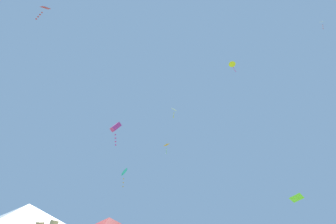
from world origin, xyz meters
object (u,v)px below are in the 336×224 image
at_px(kite_white_delta, 174,110).
at_px(kite_cyan_delta, 124,172).
at_px(kite_white_diamond, 322,22).
at_px(kite_yellow_delta, 232,64).
at_px(canopy_tent_white, 26,216).
at_px(kite_lime_diamond, 296,197).
at_px(kite_orange_diamond, 166,145).
at_px(kite_magenta_box, 116,128).
at_px(kite_red_diamond, 45,8).

relative_size(kite_white_delta, kite_cyan_delta, 0.82).
relative_size(kite_white_diamond, kite_yellow_delta, 1.10).
height_order(canopy_tent_white, kite_yellow_delta, kite_yellow_delta).
distance_m(kite_white_delta, kite_lime_diamond, 22.05).
distance_m(kite_white_delta, kite_cyan_delta, 13.18).
xyz_separation_m(kite_white_delta, kite_orange_diamond, (-1.40, -2.76, -7.66)).
distance_m(kite_white_delta, kite_orange_diamond, 8.26).
bearing_deg(kite_orange_diamond, kite_white_diamond, -39.32).
height_order(kite_yellow_delta, kite_magenta_box, kite_yellow_delta).
bearing_deg(canopy_tent_white, kite_magenta_box, 79.39).
bearing_deg(kite_orange_diamond, kite_yellow_delta, -62.93).
relative_size(kite_white_diamond, kite_white_delta, 0.65).
bearing_deg(kite_red_diamond, kite_cyan_delta, 84.16).
relative_size(kite_magenta_box, kite_lime_diamond, 1.70).
relative_size(kite_yellow_delta, kite_lime_diamond, 0.77).
bearing_deg(kite_orange_diamond, kite_red_diamond, -111.47).
relative_size(kite_yellow_delta, kite_magenta_box, 0.45).
relative_size(canopy_tent_white, kite_magenta_box, 1.32).
relative_size(canopy_tent_white, kite_yellow_delta, 2.89).
xyz_separation_m(kite_white_diamond, kite_lime_diamond, (-4.33, 7.07, -17.74)).
bearing_deg(canopy_tent_white, kite_yellow_delta, 21.49).
xyz_separation_m(canopy_tent_white, kite_lime_diamond, (20.34, 11.34, 3.10)).
height_order(kite_magenta_box, kite_orange_diamond, kite_orange_diamond).
xyz_separation_m(kite_magenta_box, kite_lime_diamond, (18.53, 1.69, -6.68)).
distance_m(canopy_tent_white, kite_red_diamond, 12.51).
xyz_separation_m(kite_magenta_box, kite_red_diamond, (-2.83, -12.63, 2.33)).
xyz_separation_m(kite_white_diamond, kite_yellow_delta, (-10.68, 1.24, -5.54)).
bearing_deg(kite_lime_diamond, kite_yellow_delta, -137.42).
bearing_deg(kite_lime_diamond, kite_white_delta, 139.55).
bearing_deg(kite_yellow_delta, kite_lime_diamond, 42.58).
xyz_separation_m(kite_yellow_delta, kite_lime_diamond, (6.35, 5.83, -12.20)).
distance_m(kite_red_diamond, kite_orange_diamond, 23.00).
height_order(kite_red_diamond, kite_cyan_delta, kite_red_diamond).
height_order(canopy_tent_white, kite_red_diamond, kite_red_diamond).
bearing_deg(kite_magenta_box, kite_red_diamond, -102.64).
bearing_deg(kite_white_delta, kite_lime_diamond, -40.45).
distance_m(kite_orange_diamond, kite_lime_diamond, 16.95).
height_order(kite_white_delta, kite_magenta_box, kite_white_delta).
bearing_deg(kite_red_diamond, kite_lime_diamond, 33.84).
distance_m(canopy_tent_white, kite_magenta_box, 13.86).
bearing_deg(kite_red_diamond, kite_orange_diamond, 68.53).
height_order(kite_white_diamond, kite_yellow_delta, kite_white_diamond).
bearing_deg(kite_cyan_delta, kite_orange_diamond, -20.62).
relative_size(kite_white_diamond, kite_magenta_box, 0.50).
height_order(kite_white_diamond, kite_white_delta, kite_white_diamond).
bearing_deg(kite_lime_diamond, kite_magenta_box, -174.79).
bearing_deg(kite_cyan_delta, kite_white_delta, 3.90).
xyz_separation_m(kite_white_delta, kite_magenta_box, (-6.99, -11.53, -9.32)).
height_order(canopy_tent_white, kite_white_delta, kite_white_delta).
bearing_deg(kite_cyan_delta, kite_yellow_delta, -50.29).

